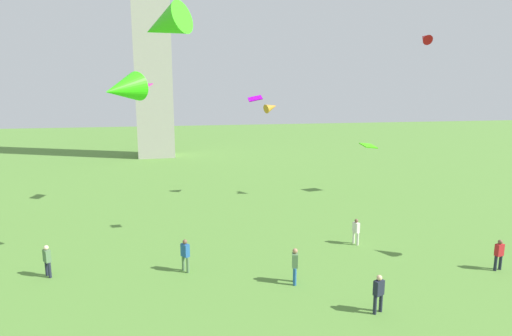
# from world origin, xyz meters

# --- Properties ---
(person_0) EXTENTS (0.49, 0.30, 1.60)m
(person_0) POSITION_xyz_m (11.36, 14.61, 0.90)
(person_0) COLOR #1E2333
(person_0) RESTS_ON ground_plane
(person_1) EXTENTS (0.33, 0.47, 1.55)m
(person_1) POSITION_xyz_m (6.11, 19.59, 0.88)
(person_1) COLOR silver
(person_1) RESTS_ON ground_plane
(person_2) EXTENTS (0.43, 0.48, 1.59)m
(person_2) POSITION_xyz_m (-10.44, 19.15, 0.90)
(person_2) COLOR #1E2333
(person_2) RESTS_ON ground_plane
(person_3) EXTENTS (0.45, 0.50, 1.68)m
(person_3) POSITION_xyz_m (-3.92, 18.15, 0.95)
(person_3) COLOR #51754C
(person_3) RESTS_ON ground_plane
(person_4) EXTENTS (0.38, 0.52, 1.72)m
(person_4) POSITION_xyz_m (0.94, 15.64, 0.97)
(person_4) COLOR #235693
(person_4) RESTS_ON ground_plane
(person_5) EXTENTS (0.48, 0.37, 1.62)m
(person_5) POSITION_xyz_m (3.35, 12.38, 0.92)
(person_5) COLOR #1E2333
(person_5) RESTS_ON ground_plane
(kite_flying_0) EXTENTS (2.57, 2.46, 1.80)m
(kite_flying_0) POSITION_xyz_m (-4.55, 16.71, 11.54)
(kite_flying_0) COLOR #39C81B
(kite_flying_1) EXTENTS (2.57, 2.62, 1.74)m
(kite_flying_1) POSITION_xyz_m (-6.56, 19.46, 8.97)
(kite_flying_1) COLOR #30DA13
(kite_flying_3) EXTENTS (1.66, 1.76, 0.58)m
(kite_flying_3) POSITION_xyz_m (-6.02, 31.63, 9.33)
(kite_flying_3) COLOR #BB2A90
(kite_flying_4) EXTENTS (0.99, 1.40, 1.11)m
(kite_flying_4) POSITION_xyz_m (15.19, 27.06, 13.01)
(kite_flying_4) COLOR #B20F15
(kite_flying_5) EXTENTS (0.81, 0.62, 0.41)m
(kite_flying_5) POSITION_xyz_m (0.56, 21.91, 8.51)
(kite_flying_5) COLOR #AB04D5
(kite_flying_6) EXTENTS (1.43, 1.14, 1.02)m
(kite_flying_6) POSITION_xyz_m (4.38, 31.97, 7.71)
(kite_flying_6) COLOR #C38024
(kite_flying_7) EXTENTS (1.57, 1.27, 0.52)m
(kite_flying_7) POSITION_xyz_m (13.13, 31.10, 4.30)
(kite_flying_7) COLOR #3BC70D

